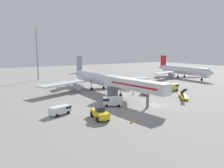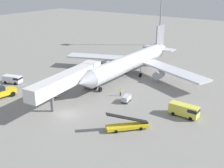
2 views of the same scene
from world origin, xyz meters
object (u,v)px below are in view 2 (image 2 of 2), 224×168
(service_van_near_right, at_px, (13,79))
(jet_bridge, at_px, (70,79))
(service_van_rear_left, at_px, (51,89))
(service_van_far_right, at_px, (185,110))
(baggage_cart_outer_left, at_px, (126,98))
(apron_light_mast, at_px, (162,1))
(pushback_tug, at_px, (2,92))
(airplane_at_gate, at_px, (132,62))
(belt_loader_truck, at_px, (127,125))
(ground_crew_worker_foreground, at_px, (120,92))

(service_van_near_right, bearing_deg, jet_bridge, 1.15)
(jet_bridge, xyz_separation_m, service_van_rear_left, (-5.89, -0.19, -3.54))
(service_van_far_right, bearing_deg, jet_bridge, -163.29)
(jet_bridge, height_order, service_van_far_right, jet_bridge)
(service_van_rear_left, relative_size, baggage_cart_outer_left, 1.85)
(service_van_rear_left, distance_m, service_van_near_right, 13.45)
(apron_light_mast, bearing_deg, baggage_cart_outer_left, -70.78)
(jet_bridge, xyz_separation_m, pushback_tug, (-13.59, -7.56, -3.68))
(jet_bridge, bearing_deg, baggage_cart_outer_left, 31.45)
(pushback_tug, relative_size, service_van_near_right, 1.23)
(pushback_tug, bearing_deg, service_van_far_right, 21.60)
(baggage_cart_outer_left, bearing_deg, pushback_tug, -149.89)
(jet_bridge, bearing_deg, service_van_rear_left, -178.18)
(pushback_tug, height_order, service_van_near_right, pushback_tug)
(airplane_at_gate, distance_m, service_van_rear_left, 23.35)
(jet_bridge, bearing_deg, belt_loader_truck, -12.24)
(baggage_cart_outer_left, bearing_deg, apron_light_mast, 109.22)
(baggage_cart_outer_left, bearing_deg, ground_crew_worker_foreground, 144.41)
(pushback_tug, xyz_separation_m, baggage_cart_outer_left, (23.74, 13.77, -0.43))
(ground_crew_worker_foreground, bearing_deg, jet_bridge, -131.25)
(belt_loader_truck, distance_m, service_van_far_right, 12.19)
(pushback_tug, bearing_deg, service_van_rear_left, 43.75)
(ground_crew_worker_foreground, bearing_deg, service_van_far_right, -5.26)
(service_van_near_right, distance_m, service_van_far_right, 42.76)
(jet_bridge, distance_m, service_van_far_right, 24.07)
(service_van_near_right, height_order, baggage_cart_outer_left, service_van_near_right)
(service_van_far_right, bearing_deg, airplane_at_gate, 144.49)
(baggage_cart_outer_left, distance_m, ground_crew_worker_foreground, 3.56)
(belt_loader_truck, xyz_separation_m, service_van_near_right, (-35.84, 3.20, 0.32))
(belt_loader_truck, height_order, service_van_rear_left, belt_loader_truck)
(service_van_rear_left, distance_m, baggage_cart_outer_left, 17.28)
(belt_loader_truck, bearing_deg, ground_crew_worker_foreground, 127.95)
(service_van_far_right, xyz_separation_m, apron_light_mast, (-31.45, 53.27, 15.43))
(service_van_rear_left, bearing_deg, belt_loader_truck, -8.62)
(ground_crew_worker_foreground, bearing_deg, belt_loader_truck, -52.05)
(airplane_at_gate, bearing_deg, baggage_cart_outer_left, -62.59)
(service_van_far_right, height_order, baggage_cart_outer_left, service_van_far_right)
(jet_bridge, xyz_separation_m, belt_loader_truck, (16.51, -3.58, -4.09))
(service_van_near_right, relative_size, apron_light_mast, 0.21)
(belt_loader_truck, xyz_separation_m, ground_crew_worker_foreground, (-9.25, 11.86, 0.18))
(apron_light_mast, bearing_deg, ground_crew_worker_foreground, -72.95)
(ground_crew_worker_foreground, bearing_deg, service_van_near_right, -161.95)
(baggage_cart_outer_left, distance_m, apron_light_mast, 59.29)
(service_van_rear_left, height_order, apron_light_mast, apron_light_mast)
(jet_bridge, distance_m, pushback_tug, 15.98)
(belt_loader_truck, height_order, baggage_cart_outer_left, belt_loader_truck)
(airplane_at_gate, bearing_deg, pushback_tug, -118.46)
(service_van_far_right, height_order, apron_light_mast, apron_light_mast)
(baggage_cart_outer_left, height_order, apron_light_mast, apron_light_mast)
(airplane_at_gate, relative_size, service_van_near_right, 8.40)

